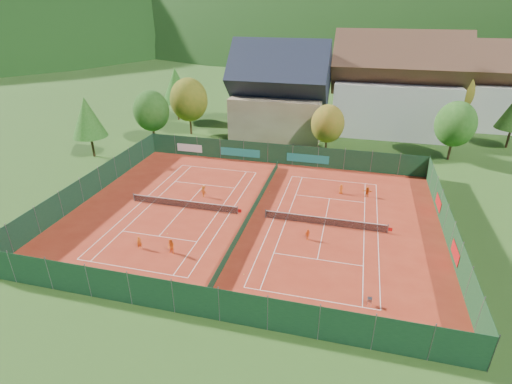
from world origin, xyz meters
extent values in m
plane|color=#284E18|center=(0.00, 0.00, -0.02)|extent=(600.00, 600.00, 0.00)
cube|color=#A02A17|center=(0.00, 0.00, 0.01)|extent=(40.00, 32.00, 0.01)
cube|color=white|center=(-8.00, 11.88, 0.01)|extent=(10.97, 0.06, 0.00)
cube|color=white|center=(-8.00, -11.88, 0.01)|extent=(10.97, 0.06, 0.00)
cube|color=white|center=(-13.48, 0.00, 0.01)|extent=(0.06, 23.77, 0.00)
cube|color=white|center=(-2.51, 0.00, 0.01)|extent=(0.06, 23.77, 0.00)
cube|color=white|center=(-12.12, 0.00, 0.01)|extent=(0.06, 23.77, 0.00)
cube|color=white|center=(-3.88, 0.00, 0.01)|extent=(0.06, 23.77, 0.00)
cube|color=white|center=(-8.00, 6.40, 0.01)|extent=(8.23, 0.06, 0.00)
cube|color=white|center=(-8.00, -6.40, 0.01)|extent=(8.23, 0.06, 0.00)
cube|color=white|center=(-8.00, 0.00, 0.01)|extent=(0.06, 12.80, 0.00)
cube|color=white|center=(8.00, 11.88, 0.01)|extent=(10.97, 0.06, 0.00)
cube|color=white|center=(8.00, -11.88, 0.01)|extent=(10.97, 0.06, 0.00)
cube|color=white|center=(2.51, 0.00, 0.01)|extent=(0.06, 23.77, 0.00)
cube|color=white|center=(13.48, 0.00, 0.01)|extent=(0.06, 23.77, 0.00)
cube|color=white|center=(3.88, 0.00, 0.01)|extent=(0.06, 23.77, 0.00)
cube|color=white|center=(12.12, 0.00, 0.01)|extent=(0.06, 23.77, 0.00)
cube|color=white|center=(8.00, 6.40, 0.01)|extent=(8.23, 0.06, 0.00)
cube|color=white|center=(8.00, -6.40, 0.01)|extent=(8.23, 0.06, 0.00)
cube|color=white|center=(8.00, 0.00, 0.01)|extent=(0.06, 12.80, 0.00)
cylinder|color=#59595B|center=(-14.40, 0.00, 0.51)|extent=(0.10, 0.10, 1.02)
cylinder|color=#59595B|center=(-1.60, 0.00, 0.51)|extent=(0.10, 0.10, 1.02)
cube|color=black|center=(-8.00, 0.00, 0.46)|extent=(12.80, 0.02, 0.86)
cube|color=white|center=(-8.00, 0.00, 0.89)|extent=(12.80, 0.04, 0.06)
cube|color=red|center=(-1.35, 0.00, 0.45)|extent=(0.40, 0.04, 0.40)
cylinder|color=#59595B|center=(1.60, 0.00, 0.51)|extent=(0.10, 0.10, 1.02)
cylinder|color=#59595B|center=(14.40, 0.00, 0.51)|extent=(0.10, 0.10, 1.02)
cube|color=black|center=(8.00, 0.00, 0.46)|extent=(12.80, 0.02, 0.86)
cube|color=white|center=(8.00, 0.00, 0.89)|extent=(12.80, 0.04, 0.06)
cube|color=red|center=(14.65, 0.00, 0.45)|extent=(0.40, 0.04, 0.40)
cube|color=#133520|center=(0.00, 0.00, 0.50)|extent=(0.03, 28.80, 1.00)
cube|color=#153A21|center=(0.00, 16.00, 1.50)|extent=(40.00, 0.04, 3.00)
cube|color=teal|center=(-6.00, 15.94, 1.20)|extent=(6.00, 0.03, 1.20)
cube|color=teal|center=(4.00, 15.94, 1.20)|extent=(6.00, 0.03, 1.20)
cube|color=silver|center=(-14.00, 15.94, 1.20)|extent=(4.00, 0.03, 1.20)
cube|color=#14371F|center=(0.00, -16.00, 1.50)|extent=(40.00, 0.04, 3.00)
cube|color=#153923|center=(-20.00, 0.00, 1.50)|extent=(0.04, 32.00, 3.00)
cube|color=#14371A|center=(20.00, 0.00, 1.50)|extent=(0.04, 32.00, 3.00)
cube|color=#B21414|center=(19.94, -4.00, 1.20)|extent=(0.03, 3.00, 1.20)
cube|color=#B21414|center=(19.94, 6.00, 1.20)|extent=(0.03, 3.00, 1.20)
cube|color=tan|center=(-3.00, 30.00, 3.50)|extent=(15.00, 12.00, 7.00)
cube|color=#1E2333|center=(-3.00, 30.00, 10.00)|extent=(16.20, 12.00, 12.00)
cube|color=silver|center=(16.00, 36.00, 4.50)|extent=(20.00, 11.00, 9.00)
cube|color=brown|center=(16.00, 36.00, 11.75)|extent=(21.60, 11.00, 11.00)
cube|color=silver|center=(30.00, 44.00, 4.00)|extent=(16.00, 10.00, 8.00)
cube|color=brown|center=(30.00, 44.00, 10.50)|extent=(17.28, 10.00, 10.00)
cylinder|color=#4C321B|center=(-22.00, 20.00, 1.40)|extent=(0.36, 0.36, 2.80)
ellipsoid|color=#205017|center=(-22.00, 20.00, 5.40)|extent=(5.72, 5.72, 6.58)
cylinder|color=#412C17|center=(-18.00, 26.00, 1.57)|extent=(0.36, 0.36, 3.15)
ellipsoid|color=olive|center=(-18.00, 26.00, 6.07)|extent=(6.44, 6.44, 7.40)
cylinder|color=#452818|center=(-24.00, 34.00, 1.75)|extent=(0.36, 0.36, 3.50)
cone|color=#215D1A|center=(-24.00, 34.00, 6.75)|extent=(5.60, 5.60, 6.50)
cylinder|color=#412817|center=(6.00, 22.00, 1.22)|extent=(0.36, 0.36, 2.45)
ellipsoid|color=olive|center=(6.00, 22.00, 4.72)|extent=(5.01, 5.01, 5.76)
cylinder|color=#492F1A|center=(24.00, 24.00, 1.40)|extent=(0.36, 0.36, 2.80)
ellipsoid|color=#255B1A|center=(24.00, 24.00, 5.40)|extent=(5.72, 5.72, 6.58)
cylinder|color=#492F1A|center=(34.00, 32.00, 1.57)|extent=(0.36, 0.36, 3.15)
cylinder|color=#412B17|center=(-28.00, 12.00, 1.57)|extent=(0.36, 0.36, 3.15)
cone|color=#25601B|center=(-28.00, 12.00, 6.07)|extent=(5.04, 5.04, 5.85)
cylinder|color=#4C2E1B|center=(26.00, 40.00, 1.75)|extent=(0.36, 0.36, 3.50)
ellipsoid|color=olive|center=(26.00, 40.00, 6.75)|extent=(7.15, 7.15, 8.22)
ellipsoid|color=black|center=(10.00, 300.00, -42.35)|extent=(440.00, 440.00, 242.00)
cylinder|color=slate|center=(12.45, -11.66, 0.40)|extent=(0.02, 0.02, 0.80)
cylinder|color=slate|center=(12.75, -11.66, 0.40)|extent=(0.02, 0.02, 0.80)
cylinder|color=slate|center=(12.45, -11.36, 0.40)|extent=(0.02, 0.02, 0.80)
cylinder|color=slate|center=(12.75, -11.36, 0.40)|extent=(0.02, 0.02, 0.80)
cube|color=slate|center=(12.60, -11.51, 0.55)|extent=(0.34, 0.34, 0.30)
ellipsoid|color=#CCD833|center=(12.60, -11.51, 0.58)|extent=(0.28, 0.28, 0.16)
sphere|color=#CCD833|center=(-7.38, -5.77, 0.03)|extent=(0.07, 0.07, 0.07)
sphere|color=#CCD833|center=(2.03, -10.24, 0.03)|extent=(0.07, 0.07, 0.07)
sphere|color=#CCD833|center=(0.58, 6.47, 0.03)|extent=(0.07, 0.07, 0.07)
imported|color=#D85513|center=(-8.76, -8.78, 0.64)|extent=(0.55, 0.54, 1.28)
imported|color=orange|center=(-5.42, -8.87, 0.77)|extent=(0.90, 0.80, 1.55)
imported|color=#CA4F12|center=(-6.82, 3.18, 0.73)|extent=(1.09, 0.91, 1.46)
imported|color=#EA5214|center=(6.64, -3.27, 0.61)|extent=(0.70, 0.72, 1.22)
imported|color=#D65413|center=(9.21, 8.13, 0.61)|extent=(0.63, 0.43, 1.23)
imported|color=#CC5112|center=(12.30, 8.05, 0.66)|extent=(1.25, 0.50, 1.31)
camera|label=1|loc=(10.03, -37.18, 21.66)|focal=28.00mm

